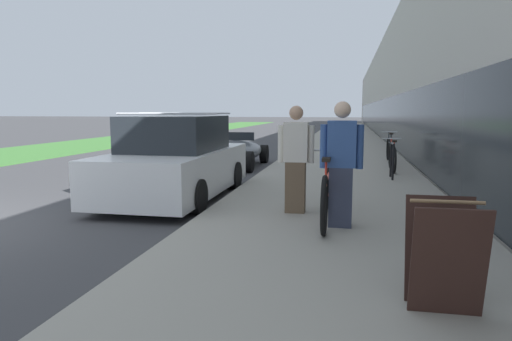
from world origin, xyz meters
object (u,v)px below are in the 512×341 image
(tandem_bicycle, at_px, (327,193))
(cruiser_bike_middle, at_px, (390,149))
(person_bystander, at_px, (296,159))
(bike_rack_hoop, at_px, (392,157))
(person_rider, at_px, (341,165))
(sandwich_board_sign, at_px, (444,255))
(cruiser_bike_nearest, at_px, (392,157))
(vintage_roadster_curbside, at_px, (232,152))
(parked_sedan_curbside, at_px, (176,162))

(tandem_bicycle, relative_size, cruiser_bike_middle, 1.32)
(person_bystander, relative_size, bike_rack_hoop, 1.98)
(person_rider, distance_m, person_bystander, 1.04)
(person_rider, distance_m, sandwich_board_sign, 2.70)
(cruiser_bike_middle, relative_size, sandwich_board_sign, 2.02)
(sandwich_board_sign, bearing_deg, cruiser_bike_nearest, 87.45)
(sandwich_board_sign, xyz_separation_m, vintage_roadster_curbside, (-4.30, 9.85, -0.13))
(person_bystander, bearing_deg, cruiser_bike_nearest, 70.35)
(cruiser_bike_nearest, bearing_deg, person_bystander, -109.65)
(tandem_bicycle, bearing_deg, cruiser_bike_nearest, 76.38)
(parked_sedan_curbside, bearing_deg, person_rider, -33.83)
(person_bystander, distance_m, cruiser_bike_middle, 7.93)
(bike_rack_hoop, relative_size, parked_sedan_curbside, 0.20)
(person_rider, xyz_separation_m, sandwich_board_sign, (0.86, -2.52, -0.41))
(person_bystander, height_order, cruiser_bike_middle, person_bystander)
(bike_rack_hoop, distance_m, cruiser_bike_middle, 3.62)
(person_bystander, relative_size, cruiser_bike_nearest, 0.94)
(vintage_roadster_curbside, bearing_deg, bike_rack_hoop, -29.17)
(tandem_bicycle, height_order, person_rider, person_rider)
(person_bystander, height_order, cruiser_bike_nearest, person_bystander)
(bike_rack_hoop, xyz_separation_m, cruiser_bike_middle, (0.25, 3.61, -0.12))
(person_bystander, xyz_separation_m, cruiser_bike_middle, (2.07, 7.64, -0.45))
(sandwich_board_sign, bearing_deg, vintage_roadster_curbside, 113.58)
(vintage_roadster_curbside, bearing_deg, person_rider, -64.88)
(bike_rack_hoop, relative_size, sandwich_board_sign, 0.94)
(bike_rack_hoop, xyz_separation_m, sandwich_board_sign, (-0.25, -7.31, -0.06))
(cruiser_bike_middle, xyz_separation_m, parked_sedan_curbside, (-4.60, -6.23, 0.20))
(person_rider, bearing_deg, cruiser_bike_nearest, 78.67)
(person_bystander, xyz_separation_m, parked_sedan_curbside, (-2.53, 1.41, -0.25))
(cruiser_bike_nearest, height_order, parked_sedan_curbside, parked_sedan_curbside)
(cruiser_bike_middle, bearing_deg, parked_sedan_curbside, -126.43)
(person_bystander, height_order, bike_rack_hoop, person_bystander)
(cruiser_bike_nearest, distance_m, sandwich_board_sign, 8.79)
(person_bystander, bearing_deg, bike_rack_hoop, 65.67)
(tandem_bicycle, distance_m, sandwich_board_sign, 3.00)
(person_rider, height_order, cruiser_bike_middle, person_rider)
(cruiser_bike_nearest, distance_m, vintage_roadster_curbside, 4.81)
(person_rider, height_order, bike_rack_hoop, person_rider)
(person_rider, bearing_deg, cruiser_bike_middle, 80.79)
(tandem_bicycle, height_order, parked_sedan_curbside, parked_sedan_curbside)
(person_bystander, relative_size, cruiser_bike_middle, 0.92)
(vintage_roadster_curbside, bearing_deg, parked_sedan_curbside, -87.79)
(cruiser_bike_nearest, xyz_separation_m, sandwich_board_sign, (-0.39, -8.78, 0.09))
(cruiser_bike_nearest, relative_size, cruiser_bike_middle, 0.98)
(bike_rack_hoop, relative_size, cruiser_bike_nearest, 0.47)
(bike_rack_hoop, xyz_separation_m, parked_sedan_curbside, (-4.35, -2.62, 0.08))
(person_rider, height_order, sandwich_board_sign, person_rider)
(person_bystander, bearing_deg, sandwich_board_sign, -64.41)
(person_rider, height_order, person_bystander, person_rider)
(person_rider, relative_size, person_bystander, 1.03)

